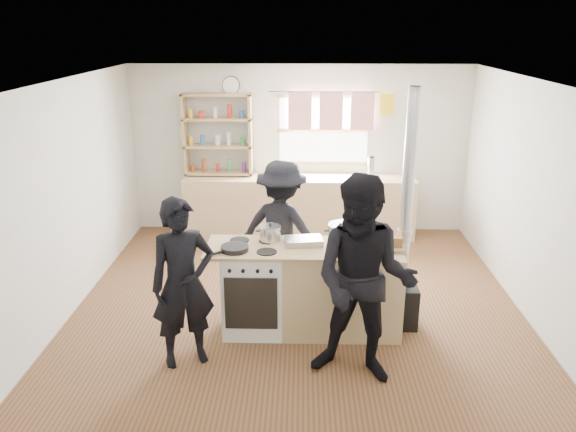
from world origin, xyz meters
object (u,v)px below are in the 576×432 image
(thermos, at_px, (371,168))
(flue_heater, at_px, (402,267))
(roast_tray, at_px, (304,241))
(skillet_greens, at_px, (235,248))
(cooking_island, at_px, (311,289))
(person_near_right, at_px, (364,282))
(stockpot_stove, at_px, (270,233))
(person_far, at_px, (282,229))
(person_near_left, at_px, (183,284))
(stockpot_counter, at_px, (344,234))
(bread_board, at_px, (391,243))

(thermos, relative_size, flue_heater, 0.12)
(roast_tray, bearing_deg, skillet_greens, -164.11)
(cooking_island, xyz_separation_m, person_near_right, (0.44, -0.82, 0.48))
(thermos, bearing_deg, cooking_island, -107.95)
(flue_heater, bearing_deg, stockpot_stove, 178.32)
(person_far, bearing_deg, person_near_right, 136.59)
(thermos, relative_size, person_near_right, 0.16)
(thermos, distance_m, person_far, 2.30)
(thermos, relative_size, person_far, 0.19)
(cooking_island, height_order, person_near_right, person_near_right)
(stockpot_stove, distance_m, person_near_right, 1.31)
(person_near_left, bearing_deg, stockpot_counter, 1.27)
(skillet_greens, bearing_deg, person_near_left, -129.96)
(stockpot_stove, bearing_deg, cooking_island, -20.77)
(stockpot_stove, height_order, stockpot_counter, stockpot_counter)
(cooking_island, bearing_deg, skillet_greens, -171.38)
(stockpot_counter, relative_size, person_near_right, 0.17)
(thermos, xyz_separation_m, flue_heater, (0.04, -2.65, -0.39))
(cooking_island, distance_m, roast_tray, 0.51)
(skillet_greens, distance_m, stockpot_counter, 1.10)
(roast_tray, bearing_deg, stockpot_stove, 166.10)
(person_near_left, bearing_deg, skillet_greens, 26.17)
(flue_heater, bearing_deg, person_near_right, -118.11)
(bread_board, height_order, person_far, person_far)
(thermos, relative_size, person_near_left, 0.19)
(person_near_right, bearing_deg, flue_heater, 77.71)
(thermos, distance_m, skillet_greens, 3.33)
(bread_board, bearing_deg, thermos, 87.68)
(stockpot_stove, xyz_separation_m, person_far, (0.10, 0.68, -0.21))
(stockpot_counter, bearing_deg, flue_heater, 3.08)
(skillet_greens, relative_size, person_near_right, 0.20)
(skillet_greens, height_order, bread_board, bread_board)
(thermos, bearing_deg, skillet_greens, -119.91)
(skillet_greens, bearing_deg, cooking_island, 8.62)
(person_far, bearing_deg, thermos, -100.80)
(stockpot_counter, bearing_deg, person_near_left, -154.86)
(skillet_greens, distance_m, roast_tray, 0.70)
(person_near_left, bearing_deg, stockpot_stove, 22.05)
(cooking_island, height_order, person_near_left, person_near_left)
(cooking_island, bearing_deg, thermos, 72.05)
(cooking_island, distance_m, stockpot_counter, 0.66)
(bread_board, bearing_deg, roast_tray, 174.84)
(stockpot_counter, height_order, bread_board, stockpot_counter)
(stockpot_stove, bearing_deg, roast_tray, -13.90)
(bread_board, xyz_separation_m, person_near_right, (-0.35, -0.82, -0.04))
(person_near_right, bearing_deg, stockpot_counter, 113.13)
(person_far, bearing_deg, roast_tray, 129.73)
(flue_heater, bearing_deg, cooking_island, -172.56)
(cooking_island, bearing_deg, person_far, 111.62)
(roast_tray, distance_m, person_near_right, 1.04)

